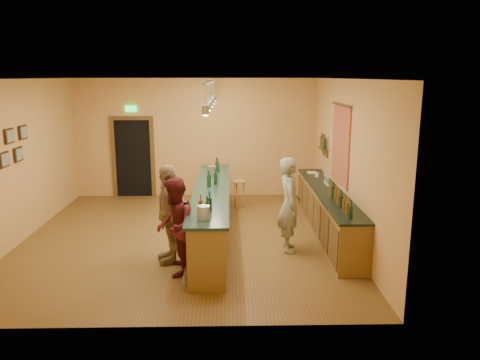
{
  "coord_description": "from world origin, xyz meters",
  "views": [
    {
      "loc": [
        0.93,
        -9.15,
        3.26
      ],
      "look_at": [
        1.14,
        0.2,
        1.17
      ],
      "focal_mm": 35.0,
      "sensor_mm": 36.0,
      "label": 1
    }
  ],
  "objects_px": {
    "customer_a": "(175,226)",
    "back_counter": "(328,212)",
    "tasting_bar": "(212,209)",
    "customer_b": "(169,214)",
    "bartender": "(290,205)",
    "bar_stool": "(239,186)"
  },
  "relations": [
    {
      "from": "back_counter",
      "to": "customer_b",
      "type": "xyz_separation_m",
      "value": [
        -3.12,
        -1.41,
        0.4
      ]
    },
    {
      "from": "customer_a",
      "to": "back_counter",
      "type": "bearing_deg",
      "value": 120.14
    },
    {
      "from": "bar_stool",
      "to": "bartender",
      "type": "bearing_deg",
      "value": -72.98
    },
    {
      "from": "tasting_bar",
      "to": "bar_stool",
      "type": "relative_size",
      "value": 7.26
    },
    {
      "from": "back_counter",
      "to": "customer_b",
      "type": "bearing_deg",
      "value": -155.68
    },
    {
      "from": "back_counter",
      "to": "tasting_bar",
      "type": "bearing_deg",
      "value": -175.69
    },
    {
      "from": "bartender",
      "to": "customer_a",
      "type": "relative_size",
      "value": 1.09
    },
    {
      "from": "tasting_bar",
      "to": "customer_a",
      "type": "relative_size",
      "value": 3.1
    },
    {
      "from": "tasting_bar",
      "to": "customer_b",
      "type": "height_order",
      "value": "customer_b"
    },
    {
      "from": "tasting_bar",
      "to": "bartender",
      "type": "relative_size",
      "value": 2.84
    },
    {
      "from": "bartender",
      "to": "bar_stool",
      "type": "bearing_deg",
      "value": 16.41
    },
    {
      "from": "tasting_bar",
      "to": "customer_b",
      "type": "bearing_deg",
      "value": -120.19
    },
    {
      "from": "tasting_bar",
      "to": "customer_a",
      "type": "height_order",
      "value": "customer_a"
    },
    {
      "from": "bartender",
      "to": "customer_b",
      "type": "relative_size",
      "value": 1.01
    },
    {
      "from": "bartender",
      "to": "bar_stool",
      "type": "distance_m",
      "value": 3.1
    },
    {
      "from": "back_counter",
      "to": "bar_stool",
      "type": "bearing_deg",
      "value": 132.05
    },
    {
      "from": "back_counter",
      "to": "tasting_bar",
      "type": "distance_m",
      "value": 2.41
    },
    {
      "from": "tasting_bar",
      "to": "bar_stool",
      "type": "distance_m",
      "value": 2.28
    },
    {
      "from": "back_counter",
      "to": "bar_stool",
      "type": "xyz_separation_m",
      "value": [
        -1.82,
        2.02,
        0.07
      ]
    },
    {
      "from": "customer_a",
      "to": "bar_stool",
      "type": "height_order",
      "value": "customer_a"
    },
    {
      "from": "tasting_bar",
      "to": "customer_a",
      "type": "bearing_deg",
      "value": -107.32
    },
    {
      "from": "back_counter",
      "to": "bartender",
      "type": "relative_size",
      "value": 2.53
    }
  ]
}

